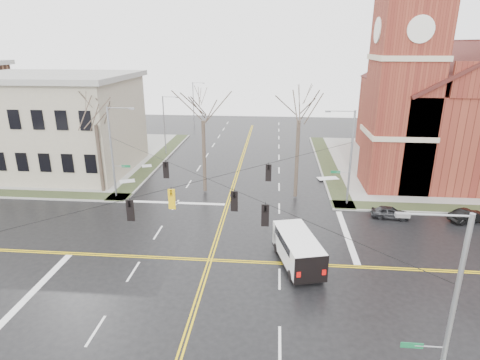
# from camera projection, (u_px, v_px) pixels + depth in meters

# --- Properties ---
(ground) EXTENTS (120.00, 120.00, 0.00)m
(ground) POSITION_uv_depth(u_px,v_px,m) (210.00, 260.00, 28.94)
(ground) COLOR black
(ground) RESTS_ON ground
(sidewalks) EXTENTS (80.00, 80.00, 0.17)m
(sidewalks) POSITION_uv_depth(u_px,v_px,m) (210.00, 259.00, 28.92)
(sidewalks) COLOR gray
(sidewalks) RESTS_ON ground
(road_markings) EXTENTS (100.00, 100.00, 0.01)m
(road_markings) POSITION_uv_depth(u_px,v_px,m) (210.00, 260.00, 28.94)
(road_markings) COLOR gold
(road_markings) RESTS_ON ground
(church) EXTENTS (24.28, 27.48, 27.50)m
(church) POSITION_uv_depth(u_px,v_px,m) (449.00, 100.00, 47.42)
(church) COLOR maroon
(church) RESTS_ON ground
(civic_building_a) EXTENTS (18.00, 14.00, 11.00)m
(civic_building_a) POSITION_uv_depth(u_px,v_px,m) (54.00, 125.00, 47.88)
(civic_building_a) COLOR gray
(civic_building_a) RESTS_ON ground
(signal_pole_ne) EXTENTS (2.75, 0.22, 9.00)m
(signal_pole_ne) POSITION_uv_depth(u_px,v_px,m) (349.00, 155.00, 37.20)
(signal_pole_ne) COLOR gray
(signal_pole_ne) RESTS_ON ground
(signal_pole_nw) EXTENTS (2.75, 0.22, 9.00)m
(signal_pole_nw) POSITION_uv_depth(u_px,v_px,m) (113.00, 150.00, 39.14)
(signal_pole_nw) COLOR gray
(signal_pole_nw) RESTS_ON ground
(signal_pole_se) EXTENTS (2.75, 0.22, 9.00)m
(signal_pole_se) POSITION_uv_depth(u_px,v_px,m) (448.00, 313.00, 15.53)
(signal_pole_se) COLOR gray
(signal_pole_se) RESTS_ON ground
(span_wires) EXTENTS (23.02, 23.02, 0.03)m
(span_wires) POSITION_uv_depth(u_px,v_px,m) (208.00, 179.00, 26.93)
(span_wires) COLOR black
(span_wires) RESTS_ON ground
(traffic_signals) EXTENTS (8.21, 8.26, 1.30)m
(traffic_signals) POSITION_uv_depth(u_px,v_px,m) (206.00, 193.00, 26.54)
(traffic_signals) COLOR black
(traffic_signals) RESTS_ON ground
(streetlight_north_a) EXTENTS (2.30, 0.20, 8.00)m
(streetlight_north_a) POSITION_uv_depth(u_px,v_px,m) (165.00, 123.00, 54.78)
(streetlight_north_a) COLOR gray
(streetlight_north_a) RESTS_ON ground
(streetlight_north_b) EXTENTS (2.30, 0.20, 8.00)m
(streetlight_north_b) POSITION_uv_depth(u_px,v_px,m) (194.00, 102.00, 73.61)
(streetlight_north_b) COLOR gray
(streetlight_north_b) RESTS_ON ground
(cargo_van) EXTENTS (3.64, 6.15, 2.20)m
(cargo_van) POSITION_uv_depth(u_px,v_px,m) (297.00, 247.00, 28.14)
(cargo_van) COLOR white
(cargo_van) RESTS_ON ground
(parked_car_a) EXTENTS (3.36, 1.69, 1.10)m
(parked_car_a) POSITION_uv_depth(u_px,v_px,m) (390.00, 212.00, 35.67)
(parked_car_a) COLOR black
(parked_car_a) RESTS_ON ground
(parked_car_b) EXTENTS (3.63, 2.25, 1.13)m
(parked_car_b) POSITION_uv_depth(u_px,v_px,m) (469.00, 216.00, 34.93)
(parked_car_b) COLOR black
(parked_car_b) RESTS_ON ground
(tree_nw_far) EXTENTS (4.00, 4.00, 10.42)m
(tree_nw_far) POSITION_uv_depth(u_px,v_px,m) (95.00, 121.00, 39.68)
(tree_nw_far) COLOR #3B3126
(tree_nw_far) RESTS_ON ground
(tree_nw_near) EXTENTS (4.00, 4.00, 11.09)m
(tree_nw_near) POSITION_uv_depth(u_px,v_px,m) (203.00, 116.00, 39.49)
(tree_nw_near) COLOR #3B3126
(tree_nw_near) RESTS_ON ground
(tree_ne) EXTENTS (4.00, 4.00, 11.57)m
(tree_ne) POSITION_uv_depth(u_px,v_px,m) (299.00, 115.00, 37.91)
(tree_ne) COLOR #3B3126
(tree_ne) RESTS_ON ground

